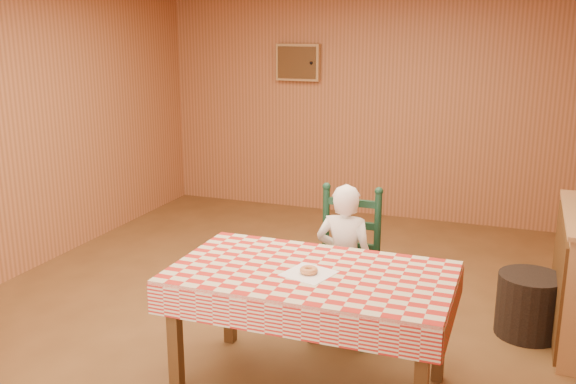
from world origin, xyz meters
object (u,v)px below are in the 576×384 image
(storage_bin, at_px, (529,305))
(ladder_chair, at_px, (346,267))
(seated_child, at_px, (344,262))
(dining_table, at_px, (311,284))

(storage_bin, bearing_deg, ladder_chair, -160.93)
(seated_child, height_order, storage_bin, seated_child)
(dining_table, distance_m, ladder_chair, 0.81)
(ladder_chair, relative_size, seated_child, 0.96)
(storage_bin, bearing_deg, dining_table, -135.57)
(ladder_chair, height_order, storage_bin, ladder_chair)
(ladder_chair, xyz_separation_m, storage_bin, (1.24, 0.43, -0.28))
(storage_bin, bearing_deg, seated_child, -158.61)
(dining_table, bearing_deg, seated_child, 90.00)
(dining_table, bearing_deg, storage_bin, 44.43)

